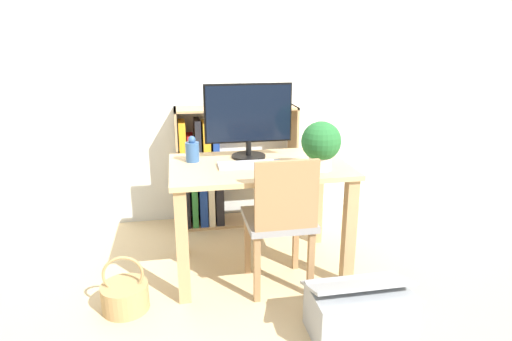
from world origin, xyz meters
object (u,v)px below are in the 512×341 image
Objects in this scene: potted_plant at (321,144)px; monitor at (248,117)px; storage_box at (359,311)px; bookshelf at (213,173)px; chair at (281,218)px; basket at (125,295)px; keyboard at (250,164)px; vase at (192,151)px.

monitor is at bearing 136.51° from potted_plant.
monitor is 1.10× the size of storage_box.
bookshelf is (-0.19, 0.61, -0.56)m from monitor.
basket is (-0.92, -0.04, -0.39)m from chair.
chair reaches higher than basket.
keyboard is (-0.02, -0.20, -0.26)m from monitor.
chair is 0.67m from storage_box.
keyboard is at bearing 158.37° from potted_plant.
chair is 2.57× the size of basket.
keyboard is 0.47× the size of chair.
vase is (-0.35, 0.16, 0.06)m from keyboard.
potted_plant is at bearing -59.65° from bookshelf.
chair is at bearing -62.03° from keyboard.
vase reaches higher than basket.
keyboard is at bearing -78.37° from bookshelf.
keyboard is 0.46m from potted_plant.
vase is at bearing 154.73° from keyboard.
basket is at bearing 172.95° from chair.
potted_plant is (0.38, -0.36, -0.11)m from monitor.
basket is (-0.43, -0.46, -0.71)m from vase.
vase is 0.72m from chair.
potted_plant is 0.30× the size of bookshelf.
keyboard is 2.39× the size of vase.
vase is 0.32× the size of storage_box.
bookshelf reaches higher than vase.
monitor is at bearing 31.59° from basket.
potted_plant reaches higher than vase.
bookshelf reaches higher than chair.
chair reaches higher than storage_box.
chair is 1.64× the size of storage_box.
vase is 1.37m from storage_box.
monitor reaches higher than bookshelf.
vase reaches higher than storage_box.
monitor is at bearing 83.25° from keyboard.
basket is at bearing -159.24° from keyboard.
potted_plant is 1.43m from basket.
monitor is 0.70m from chair.
bookshelf is at bearing 60.93° from basket.
monitor is 1.95× the size of potted_plant.
vase is at bearing 156.65° from potted_plant.
vase is at bearing 129.52° from chair.
basket is at bearing 159.83° from storage_box.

